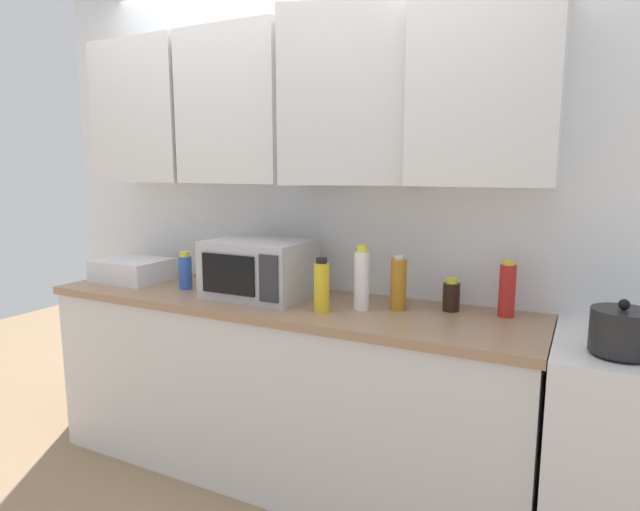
{
  "coord_description": "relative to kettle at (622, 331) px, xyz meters",
  "views": [
    {
      "loc": [
        1.31,
        -2.44,
        1.52
      ],
      "look_at": [
        0.2,
        -0.25,
        1.12
      ],
      "focal_mm": 29.83,
      "sensor_mm": 36.0,
      "label": 1
    }
  ],
  "objects": [
    {
      "name": "kettle",
      "position": [
        0.0,
        0.0,
        0.0
      ],
      "size": [
        0.2,
        0.2,
        0.18
      ],
      "color": "black",
      "rests_on": "stove_range"
    },
    {
      "name": "bottle_yellow_mustard",
      "position": [
        -1.15,
        0.05,
        0.03
      ],
      "size": [
        0.07,
        0.07,
        0.24
      ],
      "color": "gold",
      "rests_on": "counter_run"
    },
    {
      "name": "wall_back_with_cabinets",
      "position": [
        -1.43,
        0.39,
        0.59
      ],
      "size": [
        3.31,
        0.52,
        2.6
      ],
      "color": "white",
      "rests_on": "ground_plane"
    },
    {
      "name": "bottle_white_jar",
      "position": [
        -1.0,
        0.16,
        0.05
      ],
      "size": [
        0.07,
        0.07,
        0.29
      ],
      "color": "white",
      "rests_on": "counter_run"
    },
    {
      "name": "counter_run",
      "position": [
        -1.43,
        0.16,
        -0.53
      ],
      "size": [
        2.44,
        0.63,
        0.9
      ],
      "color": "silver",
      "rests_on": "ground_plane"
    },
    {
      "name": "microwave",
      "position": [
        -1.54,
        0.15,
        0.05
      ],
      "size": [
        0.48,
        0.37,
        0.28
      ],
      "color": "#B7B7BC",
      "rests_on": "counter_run"
    },
    {
      "name": "bottle_soy_dark",
      "position": [
        -0.64,
        0.32,
        -0.02
      ],
      "size": [
        0.07,
        0.07,
        0.15
      ],
      "color": "black",
      "rests_on": "counter_run"
    },
    {
      "name": "bottle_amber_vinegar",
      "position": [
        -0.86,
        0.23,
        0.03
      ],
      "size": [
        0.07,
        0.07,
        0.25
      ],
      "color": "#AD701E",
      "rests_on": "counter_run"
    },
    {
      "name": "bottle_blue_cleaner",
      "position": [
        -1.98,
        0.13,
        0.01
      ],
      "size": [
        0.07,
        0.07,
        0.2
      ],
      "color": "#2D56B7",
      "rests_on": "counter_run"
    },
    {
      "name": "bottle_red_sauce",
      "position": [
        -0.41,
        0.34,
        0.03
      ],
      "size": [
        0.07,
        0.07,
        0.24
      ],
      "color": "red",
      "rests_on": "counter_run"
    },
    {
      "name": "dish_rack",
      "position": [
        -2.4,
        0.16,
        -0.03
      ],
      "size": [
        0.38,
        0.3,
        0.12
      ],
      "primitive_type": "cube",
      "color": "silver",
      "rests_on": "counter_run"
    }
  ]
}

